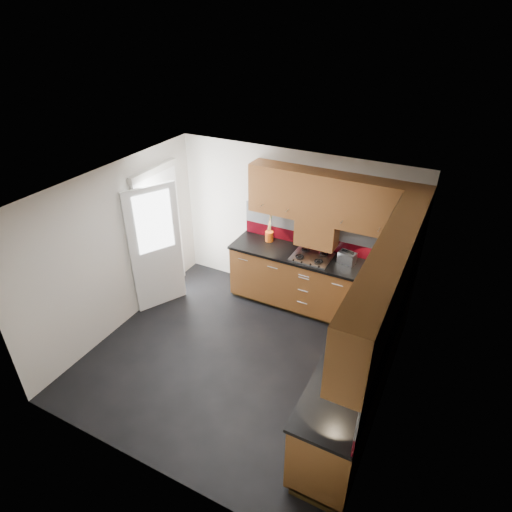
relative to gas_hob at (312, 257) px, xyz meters
The scene contains 14 objects.
room 1.63m from the gas_hob, 107.03° to the right, with size 4.00×3.80×2.64m.
base_cabinets 1.10m from the gas_hob, 50.67° to the right, with size 2.70×3.20×0.95m.
countertop 0.98m from the gas_hob, 51.77° to the right, with size 2.72×3.22×0.04m.
backsplash 1.02m from the gas_hob, 33.28° to the right, with size 2.70×3.20×0.54m.
upper_cabinets 1.36m from the gas_hob, 41.51° to the right, with size 2.50×3.20×0.72m.
extractor_hood 0.37m from the gas_hob, 90.00° to the left, with size 0.60×0.33×0.40m, color brown.
glass_cabinet 1.61m from the gas_hob, 17.76° to the right, with size 0.32×0.80×0.66m.
back_door 2.35m from the gas_hob, 162.10° to the right, with size 0.42×1.19×2.04m.
gas_hob is the anchor object (origin of this frame).
utensil_pot 0.80m from the gas_hob, 166.80° to the left, with size 0.13×0.13×0.46m.
toaster 0.51m from the gas_hob, 11.02° to the left, with size 0.26×0.19×0.18m.
food_processor 1.32m from the gas_hob, 20.65° to the right, with size 0.20×0.20×0.33m.
paper_towel 1.57m from the gas_hob, 39.45° to the right, with size 0.12×0.12×0.26m, color white.
orange_cloth 1.25m from the gas_hob, 18.10° to the right, with size 0.15×0.13×0.02m, color orange.
Camera 1 is at (2.18, -3.71, 4.17)m, focal length 30.00 mm.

